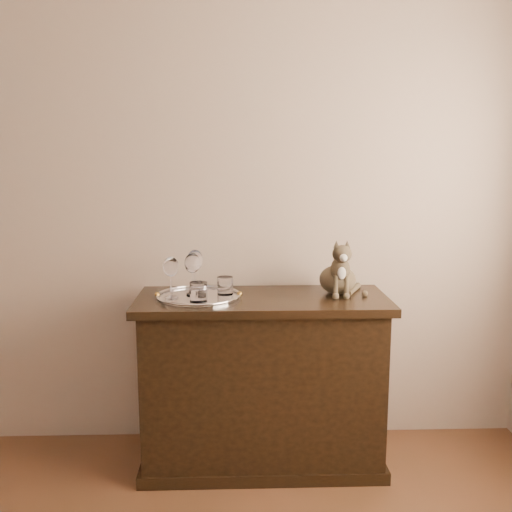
{
  "coord_description": "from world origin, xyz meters",
  "views": [
    {
      "loc": [
        0.48,
        -0.7,
        1.51
      ],
      "look_at": [
        0.57,
        1.95,
        1.05
      ],
      "focal_mm": 40.0,
      "sensor_mm": 36.0,
      "label": 1
    }
  ],
  "objects_px": {
    "wine_glass_d": "(193,274)",
    "tumbler_c": "(225,286)",
    "tumbler_b": "(198,292)",
    "sideboard": "(262,381)",
    "wine_glass_c": "(171,277)",
    "tray": "(199,297)",
    "wine_glass_b": "(195,271)",
    "cat": "(338,266)"
  },
  "relations": [
    {
      "from": "wine_glass_b",
      "to": "wine_glass_c",
      "type": "xyz_separation_m",
      "value": [
        -0.1,
        -0.12,
        -0.01
      ]
    },
    {
      "from": "sideboard",
      "to": "tumbler_b",
      "type": "height_order",
      "value": "tumbler_b"
    },
    {
      "from": "sideboard",
      "to": "cat",
      "type": "bearing_deg",
      "value": 9.74
    },
    {
      "from": "sideboard",
      "to": "wine_glass_b",
      "type": "relative_size",
      "value": 5.74
    },
    {
      "from": "sideboard",
      "to": "wine_glass_b",
      "type": "height_order",
      "value": "wine_glass_b"
    },
    {
      "from": "wine_glass_b",
      "to": "wine_glass_d",
      "type": "height_order",
      "value": "wine_glass_b"
    },
    {
      "from": "sideboard",
      "to": "wine_glass_c",
      "type": "relative_size",
      "value": 6.13
    },
    {
      "from": "wine_glass_b",
      "to": "wine_glass_c",
      "type": "height_order",
      "value": "wine_glass_b"
    },
    {
      "from": "wine_glass_b",
      "to": "tumbler_b",
      "type": "distance_m",
      "value": 0.2
    },
    {
      "from": "sideboard",
      "to": "wine_glass_b",
      "type": "xyz_separation_m",
      "value": [
        -0.32,
        0.08,
        0.54
      ]
    },
    {
      "from": "wine_glass_d",
      "to": "tumbler_b",
      "type": "height_order",
      "value": "wine_glass_d"
    },
    {
      "from": "tray",
      "to": "wine_glass_b",
      "type": "relative_size",
      "value": 1.91
    },
    {
      "from": "tumbler_c",
      "to": "tumbler_b",
      "type": "bearing_deg",
      "value": -131.97
    },
    {
      "from": "tray",
      "to": "wine_glass_b",
      "type": "height_order",
      "value": "wine_glass_b"
    },
    {
      "from": "wine_glass_d",
      "to": "tumbler_c",
      "type": "height_order",
      "value": "wine_glass_d"
    },
    {
      "from": "wine_glass_b",
      "to": "tumbler_b",
      "type": "height_order",
      "value": "wine_glass_b"
    },
    {
      "from": "wine_glass_b",
      "to": "tumbler_c",
      "type": "relative_size",
      "value": 2.45
    },
    {
      "from": "tray",
      "to": "wine_glass_c",
      "type": "xyz_separation_m",
      "value": [
        -0.12,
        -0.03,
        0.1
      ]
    },
    {
      "from": "wine_glass_b",
      "to": "tumbler_b",
      "type": "relative_size",
      "value": 2.33
    },
    {
      "from": "sideboard",
      "to": "wine_glass_c",
      "type": "distance_m",
      "value": 0.68
    },
    {
      "from": "wine_glass_c",
      "to": "cat",
      "type": "xyz_separation_m",
      "value": [
        0.8,
        0.1,
        0.03
      ]
    },
    {
      "from": "tumbler_b",
      "to": "cat",
      "type": "height_order",
      "value": "cat"
    },
    {
      "from": "tray",
      "to": "wine_glass_d",
      "type": "distance_m",
      "value": 0.11
    },
    {
      "from": "wine_glass_d",
      "to": "tumbler_b",
      "type": "relative_size",
      "value": 2.26
    },
    {
      "from": "wine_glass_b",
      "to": "cat",
      "type": "xyz_separation_m",
      "value": [
        0.69,
        -0.02,
        0.02
      ]
    },
    {
      "from": "sideboard",
      "to": "cat",
      "type": "relative_size",
      "value": 4.36
    },
    {
      "from": "wine_glass_d",
      "to": "tumbler_b",
      "type": "distance_m",
      "value": 0.14
    },
    {
      "from": "wine_glass_c",
      "to": "tumbler_b",
      "type": "height_order",
      "value": "wine_glass_c"
    },
    {
      "from": "tray",
      "to": "tumbler_b",
      "type": "xyz_separation_m",
      "value": [
        0.01,
        -0.1,
        0.05
      ]
    },
    {
      "from": "tray",
      "to": "wine_glass_d",
      "type": "bearing_deg",
      "value": 135.6
    },
    {
      "from": "tumbler_b",
      "to": "tumbler_c",
      "type": "distance_m",
      "value": 0.18
    },
    {
      "from": "tumbler_b",
      "to": "tumbler_c",
      "type": "xyz_separation_m",
      "value": [
        0.12,
        0.13,
        -0.0
      ]
    },
    {
      "from": "wine_glass_c",
      "to": "cat",
      "type": "distance_m",
      "value": 0.81
    },
    {
      "from": "tumbler_c",
      "to": "sideboard",
      "type": "bearing_deg",
      "value": -8.64
    },
    {
      "from": "sideboard",
      "to": "tray",
      "type": "bearing_deg",
      "value": -178.95
    },
    {
      "from": "wine_glass_b",
      "to": "tumbler_c",
      "type": "bearing_deg",
      "value": -21.22
    },
    {
      "from": "sideboard",
      "to": "cat",
      "type": "distance_m",
      "value": 0.68
    },
    {
      "from": "wine_glass_b",
      "to": "sideboard",
      "type": "bearing_deg",
      "value": -14.51
    },
    {
      "from": "wine_glass_d",
      "to": "tumbler_c",
      "type": "bearing_deg",
      "value": 1.82
    },
    {
      "from": "sideboard",
      "to": "tumbler_c",
      "type": "bearing_deg",
      "value": 171.36
    },
    {
      "from": "tumbler_c",
      "to": "wine_glass_b",
      "type": "bearing_deg",
      "value": 158.78
    },
    {
      "from": "tray",
      "to": "cat",
      "type": "height_order",
      "value": "cat"
    }
  ]
}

